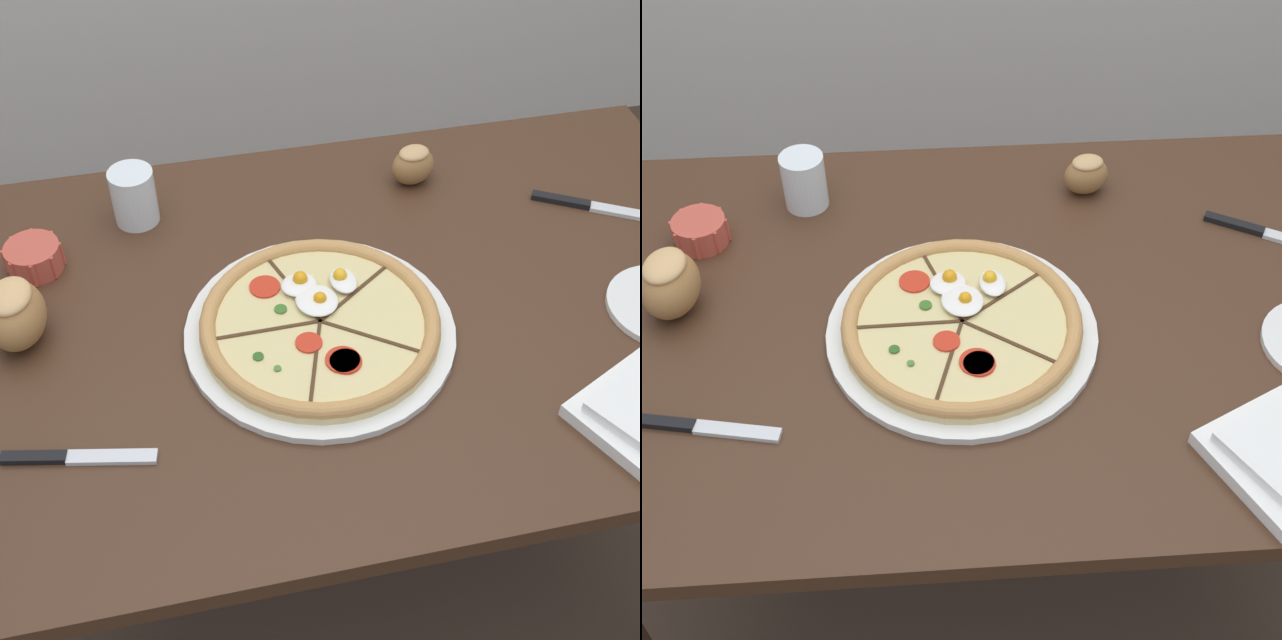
{
  "view_description": "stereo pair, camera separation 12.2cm",
  "coord_description": "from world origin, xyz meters",
  "views": [
    {
      "loc": [
        -0.25,
        -0.87,
        1.64
      ],
      "look_at": [
        -0.07,
        -0.04,
        0.75
      ],
      "focal_mm": 50.0,
      "sensor_mm": 36.0,
      "label": 1
    },
    {
      "loc": [
        -0.13,
        -0.89,
        1.64
      ],
      "look_at": [
        -0.07,
        -0.04,
        0.75
      ],
      "focal_mm": 50.0,
      "sensor_mm": 36.0,
      "label": 2
    }
  ],
  "objects": [
    {
      "name": "bread_piece_mid",
      "position": [
        0.15,
        0.26,
        0.76
      ],
      "size": [
        0.08,
        0.07,
        0.07
      ],
      "rotation": [
        0.0,
        0.0,
        0.24
      ],
      "color": "olive",
      "rests_on": "dining_table"
    },
    {
      "name": "bread_piece_near",
      "position": [
        -0.47,
        0.04,
        0.77
      ],
      "size": [
        0.1,
        0.12,
        0.09
      ],
      "rotation": [
        0.0,
        0.0,
        1.4
      ],
      "color": "#A3703D",
      "rests_on": "dining_table"
    },
    {
      "name": "pizza",
      "position": [
        -0.07,
        -0.04,
        0.74
      ],
      "size": [
        0.38,
        0.38,
        0.05
      ],
      "color": "white",
      "rests_on": "dining_table"
    },
    {
      "name": "knife_spare",
      "position": [
        -0.41,
        -0.18,
        0.73
      ],
      "size": [
        0.19,
        0.05,
        0.01
      ],
      "rotation": [
        0.0,
        0.0,
        -0.2
      ],
      "color": "silver",
      "rests_on": "dining_table"
    },
    {
      "name": "ground_plane",
      "position": [
        0.0,
        0.0,
        0.0
      ],
      "size": [
        12.0,
        12.0,
        0.0
      ],
      "primitive_type": "plane",
      "color": "#3D2D23"
    },
    {
      "name": "ramekin_bowl",
      "position": [
        -0.46,
        0.18,
        0.74
      ],
      "size": [
        0.09,
        0.09,
        0.04
      ],
      "color": "#C64C3D",
      "rests_on": "dining_table"
    },
    {
      "name": "dining_table",
      "position": [
        0.0,
        0.0,
        0.61
      ],
      "size": [
        1.21,
        0.8,
        0.72
      ],
      "color": "#422819",
      "rests_on": "ground_plane"
    },
    {
      "name": "water_glass",
      "position": [
        -0.3,
        0.26,
        0.76
      ],
      "size": [
        0.07,
        0.07,
        0.09
      ],
      "color": "white",
      "rests_on": "dining_table"
    },
    {
      "name": "knife_main",
      "position": [
        0.43,
        0.13,
        0.73
      ],
      "size": [
        0.2,
        0.13,
        0.01
      ],
      "rotation": [
        0.0,
        0.0,
        -0.51
      ],
      "color": "silver",
      "rests_on": "dining_table"
    }
  ]
}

